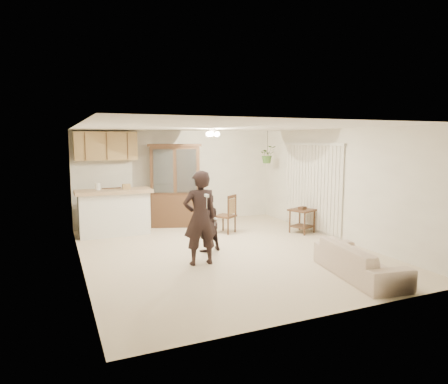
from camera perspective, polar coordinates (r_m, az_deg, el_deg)
name	(u,v)px	position (r m, az deg, el deg)	size (l,w,h in m)	color
floor	(226,251)	(8.19, 0.23, -8.48)	(6.50, 6.50, 0.00)	beige
ceiling	(226,127)	(7.88, 0.24, 9.28)	(5.50, 6.50, 0.02)	white
wall_back	(178,177)	(10.98, -6.59, 2.18)	(5.50, 0.02, 2.50)	white
wall_front	(330,220)	(5.17, 14.88, -3.95)	(5.50, 0.02, 2.50)	white
wall_left	(79,198)	(7.30, -19.97, -0.87)	(0.02, 6.50, 2.50)	white
wall_right	(337,184)	(9.38, 15.82, 1.05)	(0.02, 6.50, 2.50)	white
breakfast_bar	(114,214)	(9.81, -15.38, -3.09)	(1.60, 0.55, 1.00)	silver
bar_top	(114,191)	(9.73, -15.49, 0.10)	(1.75, 0.70, 0.08)	tan
upper_cabinets	(106,146)	(10.36, -16.53, 6.32)	(1.50, 0.34, 0.70)	brown
vertical_blinds	(311,187)	(10.08, 12.38, 0.73)	(0.06, 2.30, 2.10)	beige
ceiling_fixture	(212,133)	(9.06, -1.67, 8.40)	(0.36, 0.36, 0.20)	#FFE8BF
hanging_plant	(267,155)	(11.06, 6.20, 5.34)	(0.43, 0.37, 0.48)	#315722
plant_cord	(267,143)	(11.06, 6.22, 7.03)	(0.01, 0.01, 0.65)	black
sofa	(360,255)	(7.04, 18.81, -8.48)	(1.87, 0.73, 0.73)	beige
adult	(200,216)	(7.18, -3.43, -3.39)	(0.66, 0.43, 1.80)	black
child	(207,218)	(8.07, -2.47, -3.80)	(0.66, 0.51, 1.35)	black
china_hutch	(176,186)	(10.45, -6.92, 0.87)	(1.46, 0.95, 2.15)	#372414
side_table	(302,220)	(9.92, 11.09, -4.01)	(0.69, 0.69, 0.64)	#372414
chair_bar	(115,222)	(9.86, -15.36, -4.14)	(0.53, 0.53, 1.11)	#372414
chair_hutch_left	(181,213)	(10.75, -6.12, -3.06)	(0.64, 0.64, 1.05)	#372414
chair_hutch_right	(226,222)	(9.72, 0.22, -4.32)	(0.58, 0.58, 0.94)	#372414
controller_adult	(207,196)	(6.74, -2.49, -0.52)	(0.05, 0.15, 0.05)	white
controller_child	(215,218)	(7.85, -1.31, -3.78)	(0.03, 0.10, 0.03)	white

